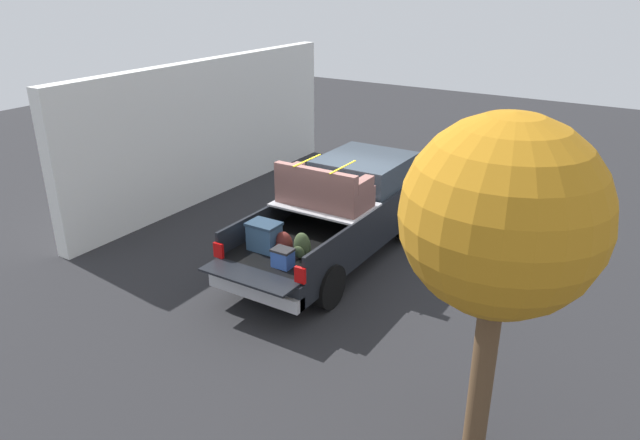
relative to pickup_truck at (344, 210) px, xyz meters
name	(u,v)px	position (x,y,z in m)	size (l,w,h in m)	color
ground_plane	(335,258)	(-0.38, 0.00, -0.98)	(40.00, 40.00, 0.00)	#262628
pickup_truck	(344,210)	(0.00, 0.00, 0.00)	(6.05, 2.06, 2.23)	black
building_facade	(211,129)	(1.38, 4.91, 0.82)	(9.66, 0.36, 3.60)	white
tree_background	(502,219)	(-4.11, -4.28, 2.19)	(2.25, 2.25, 4.34)	brown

